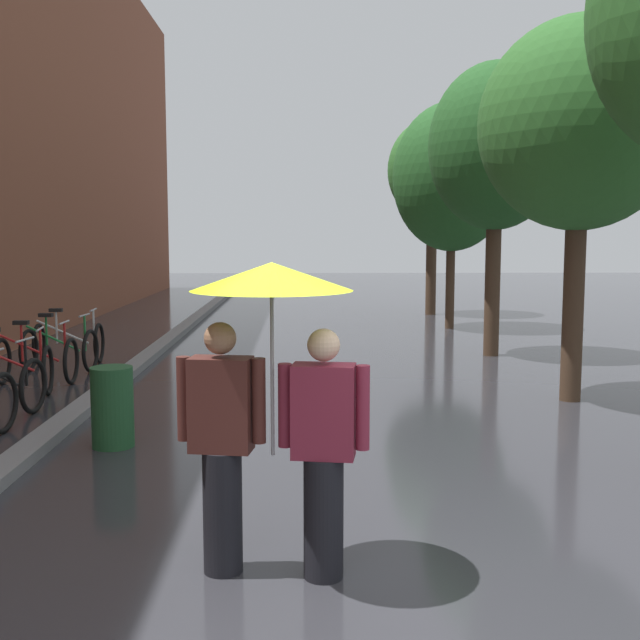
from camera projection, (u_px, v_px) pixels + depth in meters
name	position (u px, v px, depth m)	size (l,w,h in m)	color
ground_plane	(377.00, 612.00, 4.54)	(80.00, 80.00, 0.00)	#2D2D33
kerb_strip	(155.00, 350.00, 14.39)	(0.30, 36.00, 0.12)	slate
street_tree_1	(580.00, 126.00, 9.93)	(2.62, 2.62, 5.02)	#473323
street_tree_2	(496.00, 148.00, 13.75)	(2.42, 2.42, 5.30)	#473323
street_tree_3	(452.00, 177.00, 17.88)	(2.78, 2.78, 5.30)	#473323
street_tree_4	(433.00, 171.00, 20.99)	(2.47, 2.47, 5.38)	#473323
parked_bicycle_4	(9.00, 370.00, 10.55)	(1.17, 0.85, 0.96)	black
parked_bicycle_5	(36.00, 359.00, 11.39)	(1.09, 0.71, 0.96)	black
parked_bicycle_6	(59.00, 349.00, 12.44)	(1.12, 0.77, 0.96)	black
parked_bicycle_7	(69.00, 342.00, 13.27)	(1.11, 0.75, 0.96)	black
couple_under_umbrella	(272.00, 375.00, 4.92)	(1.25, 1.04, 2.05)	black
litter_bin	(112.00, 407.00, 8.04)	(0.44, 0.44, 0.85)	#1E4C28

